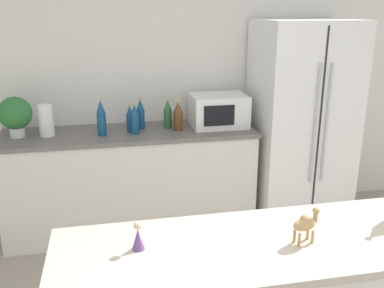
{
  "coord_description": "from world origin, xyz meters",
  "views": [
    {
      "loc": [
        -0.71,
        -1.14,
        1.92
      ],
      "look_at": [
        -0.2,
        1.37,
        1.1
      ],
      "focal_mm": 40.0,
      "sensor_mm": 36.0,
      "label": 1
    }
  ],
  "objects_px": {
    "potted_plant": "(15,114)",
    "back_bottle_1": "(101,118)",
    "back_bottle_5": "(168,114)",
    "refrigerator": "(300,124)",
    "back_bottle_0": "(141,114)",
    "paper_towel_roll": "(46,121)",
    "back_bottle_4": "(178,116)",
    "microwave": "(219,111)",
    "back_bottle_3": "(130,119)",
    "wise_man_figurine_blue": "(138,237)",
    "camel_figurine": "(306,223)",
    "back_bottle_2": "(135,119)"
  },
  "relations": [
    {
      "from": "microwave",
      "to": "back_bottle_1",
      "type": "distance_m",
      "value": 1.02
    },
    {
      "from": "paper_towel_roll",
      "to": "back_bottle_0",
      "type": "relative_size",
      "value": 0.96
    },
    {
      "from": "back_bottle_3",
      "to": "back_bottle_5",
      "type": "xyz_separation_m",
      "value": [
        0.33,
        0.06,
        0.01
      ]
    },
    {
      "from": "potted_plant",
      "to": "paper_towel_roll",
      "type": "relative_size",
      "value": 1.29
    },
    {
      "from": "back_bottle_3",
      "to": "back_bottle_4",
      "type": "xyz_separation_m",
      "value": [
        0.41,
        -0.04,
        0.01
      ]
    },
    {
      "from": "back_bottle_5",
      "to": "wise_man_figurine_blue",
      "type": "xyz_separation_m",
      "value": [
        -0.42,
        -2.07,
        0.01
      ]
    },
    {
      "from": "paper_towel_roll",
      "to": "back_bottle_1",
      "type": "bearing_deg",
      "value": -9.67
    },
    {
      "from": "paper_towel_roll",
      "to": "back_bottle_4",
      "type": "bearing_deg",
      "value": -2.56
    },
    {
      "from": "back_bottle_1",
      "to": "camel_figurine",
      "type": "relative_size",
      "value": 2.01
    },
    {
      "from": "back_bottle_0",
      "to": "camel_figurine",
      "type": "xyz_separation_m",
      "value": [
        0.49,
        -2.17,
        0.04
      ]
    },
    {
      "from": "potted_plant",
      "to": "back_bottle_4",
      "type": "height_order",
      "value": "potted_plant"
    },
    {
      "from": "potted_plant",
      "to": "camel_figurine",
      "type": "bearing_deg",
      "value": -54.65
    },
    {
      "from": "potted_plant",
      "to": "back_bottle_2",
      "type": "height_order",
      "value": "potted_plant"
    },
    {
      "from": "potted_plant",
      "to": "paper_towel_roll",
      "type": "distance_m",
      "value": 0.24
    },
    {
      "from": "potted_plant",
      "to": "camel_figurine",
      "type": "height_order",
      "value": "potted_plant"
    },
    {
      "from": "back_bottle_0",
      "to": "back_bottle_4",
      "type": "xyz_separation_m",
      "value": [
        0.31,
        -0.12,
        -0.01
      ]
    },
    {
      "from": "microwave",
      "to": "back_bottle_2",
      "type": "bearing_deg",
      "value": -172.14
    },
    {
      "from": "potted_plant",
      "to": "back_bottle_1",
      "type": "height_order",
      "value": "potted_plant"
    },
    {
      "from": "back_bottle_0",
      "to": "wise_man_figurine_blue",
      "type": "bearing_deg",
      "value": -95.19
    },
    {
      "from": "back_bottle_3",
      "to": "back_bottle_5",
      "type": "relative_size",
      "value": 0.91
    },
    {
      "from": "potted_plant",
      "to": "back_bottle_5",
      "type": "relative_size",
      "value": 1.29
    },
    {
      "from": "refrigerator",
      "to": "back_bottle_0",
      "type": "distance_m",
      "value": 1.44
    },
    {
      "from": "back_bottle_2",
      "to": "back_bottle_3",
      "type": "xyz_separation_m",
      "value": [
        -0.04,
        0.07,
        -0.01
      ]
    },
    {
      "from": "paper_towel_roll",
      "to": "camel_figurine",
      "type": "xyz_separation_m",
      "value": [
        1.27,
        -2.1,
        0.04
      ]
    },
    {
      "from": "wise_man_figurine_blue",
      "to": "camel_figurine",
      "type": "bearing_deg",
      "value": -7.21
    },
    {
      "from": "refrigerator",
      "to": "back_bottle_0",
      "type": "relative_size",
      "value": 6.78
    },
    {
      "from": "microwave",
      "to": "back_bottle_2",
      "type": "relative_size",
      "value": 1.84
    },
    {
      "from": "paper_towel_roll",
      "to": "back_bottle_2",
      "type": "height_order",
      "value": "back_bottle_2"
    },
    {
      "from": "microwave",
      "to": "wise_man_figurine_blue",
      "type": "xyz_separation_m",
      "value": [
        -0.87,
        -2.03,
        -0.01
      ]
    },
    {
      "from": "microwave",
      "to": "back_bottle_4",
      "type": "height_order",
      "value": "microwave"
    },
    {
      "from": "potted_plant",
      "to": "back_bottle_1",
      "type": "distance_m",
      "value": 0.68
    },
    {
      "from": "camel_figurine",
      "to": "back_bottle_2",
      "type": "bearing_deg",
      "value": 105.28
    },
    {
      "from": "paper_towel_roll",
      "to": "back_bottle_2",
      "type": "xyz_separation_m",
      "value": [
        0.71,
        -0.08,
        -0.0
      ]
    },
    {
      "from": "camel_figurine",
      "to": "back_bottle_0",
      "type": "bearing_deg",
      "value": 102.73
    },
    {
      "from": "back_bottle_4",
      "to": "wise_man_figurine_blue",
      "type": "xyz_separation_m",
      "value": [
        -0.5,
        -1.96,
        0.01
      ]
    },
    {
      "from": "refrigerator",
      "to": "microwave",
      "type": "height_order",
      "value": "refrigerator"
    },
    {
      "from": "microwave",
      "to": "refrigerator",
      "type": "bearing_deg",
      "value": -6.62
    },
    {
      "from": "back_bottle_3",
      "to": "wise_man_figurine_blue",
      "type": "relative_size",
      "value": 1.92
    },
    {
      "from": "paper_towel_roll",
      "to": "camel_figurine",
      "type": "bearing_deg",
      "value": -58.89
    },
    {
      "from": "microwave",
      "to": "camel_figurine",
      "type": "relative_size",
      "value": 3.15
    },
    {
      "from": "back_bottle_0",
      "to": "camel_figurine",
      "type": "bearing_deg",
      "value": -77.27
    },
    {
      "from": "back_bottle_4",
      "to": "microwave",
      "type": "bearing_deg",
      "value": 10.43
    },
    {
      "from": "potted_plant",
      "to": "wise_man_figurine_blue",
      "type": "relative_size",
      "value": 2.71
    },
    {
      "from": "refrigerator",
      "to": "paper_towel_roll",
      "type": "distance_m",
      "value": 2.21
    },
    {
      "from": "paper_towel_roll",
      "to": "wise_man_figurine_blue",
      "type": "bearing_deg",
      "value": -73.75
    },
    {
      "from": "back_bottle_4",
      "to": "refrigerator",
      "type": "bearing_deg",
      "value": -0.89
    },
    {
      "from": "camel_figurine",
      "to": "back_bottle_5",
      "type": "bearing_deg",
      "value": 96.77
    },
    {
      "from": "potted_plant",
      "to": "wise_man_figurine_blue",
      "type": "height_order",
      "value": "potted_plant"
    },
    {
      "from": "back_bottle_5",
      "to": "refrigerator",
      "type": "bearing_deg",
      "value": -5.76
    },
    {
      "from": "camel_figurine",
      "to": "wise_man_figurine_blue",
      "type": "xyz_separation_m",
      "value": [
        -0.68,
        0.09,
        -0.04
      ]
    }
  ]
}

